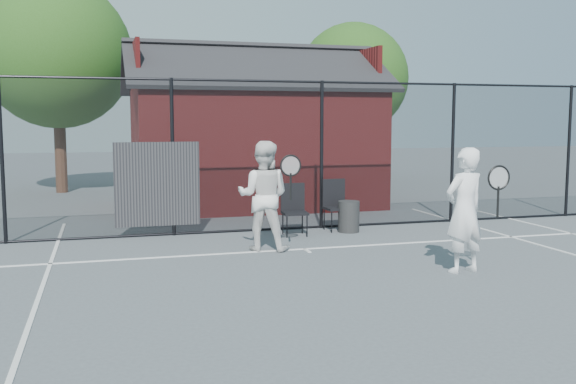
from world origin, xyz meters
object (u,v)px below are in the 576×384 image
object	(u,v)px
waste_bin	(349,217)
player_back	(263,196)
clubhouse	(253,144)
player_front	(465,210)
chair_left	(337,206)
chair_right	(295,210)

from	to	relation	value
waste_bin	player_back	bearing A→B (deg)	-148.57
clubhouse	player_back	distance (m)	6.01
player_front	waste_bin	bearing A→B (deg)	95.33
clubhouse	chair_left	xyz separation A→B (m)	(0.70, -4.40, -1.10)
player_front	chair_left	size ratio (longest dim) A/B	1.81
clubhouse	player_front	bearing A→B (deg)	-81.65
chair_left	chair_right	xyz separation A→B (m)	(-0.98, -0.28, -0.02)
chair_left	waste_bin	world-z (taller)	chair_left
clubhouse	player_back	size ratio (longest dim) A/B	3.49
chair_left	chair_right	world-z (taller)	chair_left
clubhouse	chair_right	distance (m)	4.82
player_front	chair_right	size ratio (longest dim) A/B	1.87
player_back	waste_bin	distance (m)	2.49
player_front	player_back	size ratio (longest dim) A/B	0.98
player_front	clubhouse	bearing A→B (deg)	98.35
clubhouse	player_front	xyz separation A→B (m)	(1.21, -8.24, -0.69)
chair_right	player_back	bearing A→B (deg)	-123.68
player_front	chair_left	distance (m)	3.90
chair_left	clubhouse	bearing A→B (deg)	96.90
clubhouse	player_back	bearing A→B (deg)	-101.45
player_front	chair_right	bearing A→B (deg)	112.65
clubhouse	chair_right	xyz separation A→B (m)	(-0.28, -4.68, -1.12)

